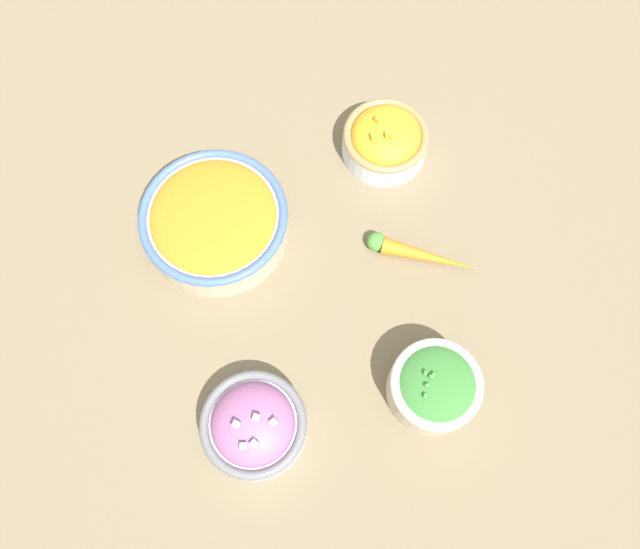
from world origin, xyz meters
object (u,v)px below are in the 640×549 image
(bowl_broccoli, at_px, (434,386))
(loose_carrot, at_px, (420,252))
(bowl_carrots, at_px, (215,220))
(bowl_red_onion, at_px, (254,424))
(bowl_squash, at_px, (385,139))

(bowl_broccoli, height_order, loose_carrot, bowl_broccoli)
(bowl_broccoli, bearing_deg, bowl_carrots, -140.23)
(bowl_red_onion, xyz_separation_m, bowl_broccoli, (0.00, 0.23, 0.01))
(bowl_carrots, bearing_deg, bowl_red_onion, 1.18)
(bowl_red_onion, relative_size, bowl_carrots, 0.65)
(bowl_red_onion, bearing_deg, bowl_carrots, -178.82)
(bowl_carrots, distance_m, loose_carrot, 0.28)
(bowl_red_onion, height_order, bowl_broccoli, bowl_broccoli)
(bowl_red_onion, xyz_separation_m, bowl_squash, (-0.35, 0.25, 0.00))
(bowl_red_onion, height_order, loose_carrot, bowl_red_onion)
(bowl_broccoli, relative_size, bowl_carrots, 0.56)
(bowl_red_onion, relative_size, bowl_broccoli, 1.16)
(bowl_red_onion, distance_m, bowl_carrots, 0.28)
(bowl_squash, relative_size, loose_carrot, 0.84)
(bowl_broccoli, height_order, bowl_carrots, bowl_broccoli)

